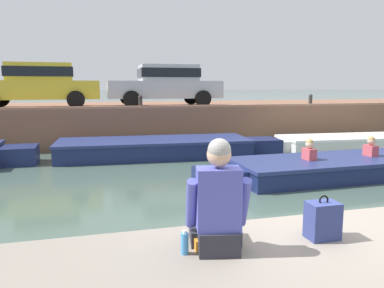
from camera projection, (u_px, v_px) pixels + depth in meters
The scene contains 14 objects.
ground_plane at pixel (200, 179), 8.68m from camera, with size 400.00×400.00×0.00m, color #42564C.
far_quay_wall at pixel (151, 120), 15.90m from camera, with size 60.00×6.00×1.39m, color brown.
far_wall_coping at pixel (163, 107), 13.04m from camera, with size 60.00×0.24×0.08m, color #9F6C52.
boat_moored_central_navy at pixel (164, 148), 11.46m from camera, with size 6.93×2.21×0.54m.
boat_moored_east_white at pixel (343, 142), 12.93m from camera, with size 5.85×1.96×0.44m.
motorboat_passing at pixel (327, 168), 8.82m from camera, with size 6.08×1.93×0.94m.
car_left_inner_yellow at pixel (38, 83), 13.14m from camera, with size 4.31×2.14×1.54m.
car_centre_silver at pixel (165, 84), 14.28m from camera, with size 4.24×2.05×1.54m.
mooring_bollard_mid at pixel (140, 101), 12.94m from camera, with size 0.15×0.15×0.45m.
mooring_bollard_east at pixel (310, 99), 14.61m from camera, with size 0.15×0.15×0.45m.
person_seated_left at pixel (218, 208), 3.13m from camera, with size 0.57×0.58×0.96m.
bottle_drink at pixel (185, 243), 3.09m from camera, with size 0.06×0.06×0.20m.
backpack_on_ledge at pixel (322, 220), 3.41m from camera, with size 0.28×0.24×0.41m.
snack_bag at pixel (205, 244), 3.18m from camera, with size 0.18×0.12×0.10m, color orange.
Camera 1 is at (-2.34, -3.46, 2.14)m, focal length 35.00 mm.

